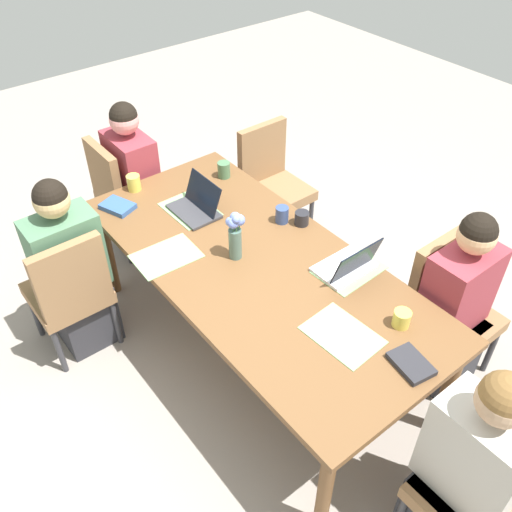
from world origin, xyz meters
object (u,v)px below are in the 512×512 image
coffee_mug_near_right (224,170)px  coffee_mug_centre_left (134,183)px  book_blue_cover (411,364)px  dining_table (256,272)px  chair_near_right_near (70,289)px  coffee_mug_centre_right (402,319)px  person_far_left_near (452,311)px  laptop_head_left_left_mid (197,206)px  chair_head_right_left_far (486,479)px  book_red_cover (118,206)px  person_head_right_left_far (466,476)px  chair_far_left_near (447,303)px  chair_head_left_left_mid (123,191)px  chair_far_right_mid (271,179)px  coffee_mug_far_left (302,218)px  person_near_right_near (73,275)px  flower_vase (235,233)px  coffee_mug_near_left (282,215)px  person_head_left_left_mid (136,188)px  laptop_far_left_near (348,265)px

coffee_mug_near_right → coffee_mug_centre_left: coffee_mug_near_right is taller
coffee_mug_centre_left → book_blue_cover: (2.07, 0.29, -0.04)m
dining_table → coffee_mug_near_right: (-0.83, 0.38, 0.12)m
chair_near_right_near → coffee_mug_centre_right: 1.91m
person_far_left_near → laptop_head_left_left_mid: bearing=-152.0°
chair_head_right_left_far → book_red_cover: chair_head_right_left_far is taller
person_head_right_left_far → chair_near_right_near: (-2.17, -0.85, -0.03)m
chair_far_left_near → person_head_right_left_far: size_ratio=0.75×
chair_head_left_left_mid → book_blue_cover: bearing=5.0°
chair_far_right_mid → coffee_mug_far_left: (0.80, -0.43, 0.29)m
chair_head_left_left_mid → coffee_mug_far_left: size_ratio=10.33×
book_red_cover → book_blue_cover: size_ratio=1.00×
dining_table → book_blue_cover: (1.00, 0.11, 0.08)m
person_near_right_near → flower_vase: 1.07m
person_far_left_near → flower_vase: (-0.92, -0.82, 0.39)m
dining_table → coffee_mug_near_left: (-0.20, 0.36, 0.12)m
coffee_mug_centre_right → book_red_cover: 1.86m
person_head_right_left_far → chair_far_right_mid: size_ratio=1.33×
chair_head_right_left_far → coffee_mug_centre_left: size_ratio=8.53×
person_head_left_left_mid → chair_far_right_mid: 1.02m
dining_table → coffee_mug_far_left: (-0.11, 0.44, 0.11)m
dining_table → laptop_far_left_near: size_ratio=7.17×
coffee_mug_near_left → coffee_mug_far_left: 0.12m
dining_table → coffee_mug_far_left: 0.47m
coffee_mug_centre_right → chair_far_left_near: bearing=97.5°
chair_far_left_near → person_head_right_left_far: person_head_right_left_far is taller
coffee_mug_centre_right → coffee_mug_near_left: bearing=175.0°
chair_far_left_near → chair_head_left_left_mid: bearing=-157.1°
chair_head_right_left_far → coffee_mug_far_left: (-1.62, 0.36, 0.29)m
person_far_left_near → coffee_mug_centre_left: 2.12m
chair_near_right_near → coffee_mug_near_left: chair_near_right_near is taller
flower_vase → book_red_cover: size_ratio=1.47×
person_near_right_near → laptop_head_left_left_mid: person_near_right_near is taller
coffee_mug_near_left → coffee_mug_centre_left: size_ratio=0.98×
coffee_mug_near_left → coffee_mug_near_right: 0.63m
coffee_mug_near_right → book_red_cover: bearing=-98.5°
chair_far_right_mid → book_blue_cover: (1.92, -0.75, 0.26)m
chair_head_left_left_mid → person_far_left_near: bearing=20.9°
dining_table → coffee_mug_centre_right: 0.86m
chair_far_left_near → coffee_mug_centre_right: size_ratio=10.03×
chair_far_left_near → coffee_mug_centre_right: bearing=-82.5°
chair_near_right_near → laptop_far_left_near: size_ratio=2.81×
dining_table → laptop_head_left_left_mid: (-0.61, 0.01, 0.11)m
chair_far_left_near → coffee_mug_near_right: size_ratio=8.29×
person_far_left_near → book_red_cover: 2.10m
chair_far_left_near → book_red_cover: 2.07m
chair_far_right_mid → coffee_mug_near_left: bearing=-35.5°
flower_vase → chair_far_right_mid: bearing=130.9°
chair_near_right_near → coffee_mug_near_left: size_ratio=8.71×
book_blue_cover → chair_near_right_near: bearing=-141.3°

